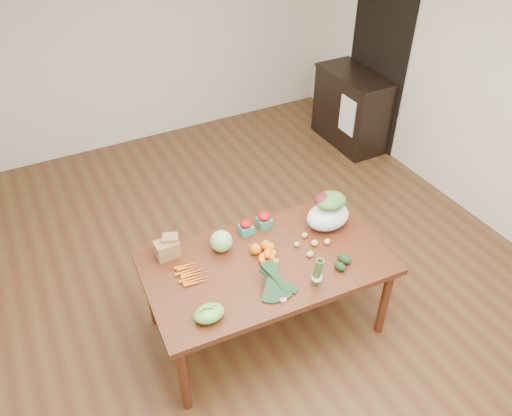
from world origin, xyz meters
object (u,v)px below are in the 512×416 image
dining_table (267,295)px  asparagus_bundle (317,272)px  cabinet (351,109)px  salad_bag (328,212)px  cabbage (221,241)px  kale_bunch (277,283)px  mandarin_cluster (267,256)px  paper_bag (167,247)px

dining_table → asparagus_bundle: 0.65m
cabinet → salad_bag: (-1.79, -2.05, 0.42)m
cabinet → asparagus_bundle: size_ratio=4.08×
dining_table → salad_bag: 0.83m
cabinet → cabbage: cabinet is taller
kale_bunch → asparagus_bundle: 0.30m
asparagus_bundle → cabinet: bearing=52.3°
kale_bunch → cabbage: bearing=109.4°
asparagus_bundle → salad_bag: size_ratio=0.68×
dining_table → mandarin_cluster: 0.42m
cabinet → kale_bunch: cabinet is taller
asparagus_bundle → dining_table: bearing=121.9°
dining_table → salad_bag: (0.63, 0.14, 0.52)m
dining_table → mandarin_cluster: (0.00, 0.01, 0.42)m
kale_bunch → asparagus_bundle: asparagus_bundle is taller
kale_bunch → cabinet: bearing=48.1°
cabinet → asparagus_bundle: (-2.22, -2.56, 0.40)m
asparagus_bundle → salad_bag: 0.66m
dining_table → kale_bunch: bearing=-102.8°
cabbage → asparagus_bundle: size_ratio=0.69×
kale_bunch → salad_bag: (0.72, 0.43, 0.06)m
cabbage → kale_bunch: size_ratio=0.43×
paper_bag → mandarin_cluster: (0.65, -0.40, -0.04)m
cabbage → mandarin_cluster: cabbage is taller
dining_table → kale_bunch: 0.55m
cabinet → cabbage: (-2.67, -1.91, 0.37)m
cabbage → paper_bag: bearing=161.7°
mandarin_cluster → kale_bunch: size_ratio=0.45×
dining_table → mandarin_cluster: bearing=66.8°
cabinet → mandarin_cluster: bearing=-137.9°
dining_table → asparagus_bundle: (0.20, -0.37, 0.50)m
dining_table → cabinet: (2.42, 2.19, 0.10)m
cabinet → kale_bunch: (-2.51, -2.49, 0.36)m
dining_table → paper_bag: paper_bag is taller
cabbage → mandarin_cluster: size_ratio=0.96×
asparagus_bundle → salad_bag: bearing=52.7°
mandarin_cluster → asparagus_bundle: asparagus_bundle is taller
mandarin_cluster → salad_bag: size_ratio=0.49×
dining_table → salad_bag: bearing=15.7°
dining_table → kale_bunch: size_ratio=4.58×
paper_bag → kale_bunch: paper_bag is taller
salad_bag → asparagus_bundle: bearing=-130.6°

